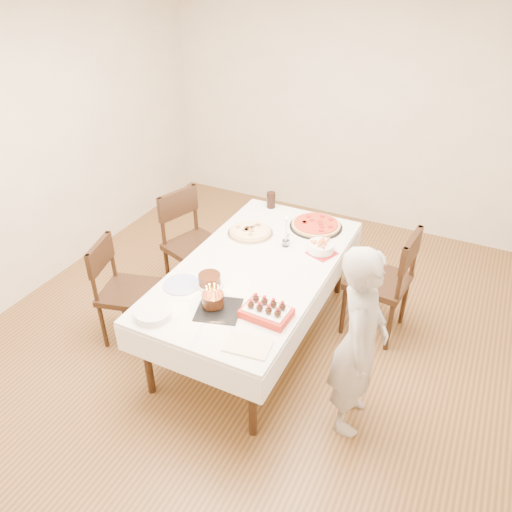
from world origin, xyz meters
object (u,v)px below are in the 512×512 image
at_px(chair_left_savory, 196,247).
at_px(cola_glass, 271,200).
at_px(pizza_pepperoni, 316,225).
at_px(strawberry_box, 266,312).
at_px(pizza_white, 250,232).
at_px(chair_right_savory, 378,281).
at_px(pasta_bowl, 321,247).
at_px(dining_table, 256,302).
at_px(chair_left_dessert, 129,292).
at_px(layer_cake, 210,280).
at_px(taper_candle, 286,231).
at_px(birthday_cake, 213,296).
at_px(person, 359,343).

relative_size(chair_left_savory, cola_glass, 6.55).
distance_m(pizza_pepperoni, strawberry_box, 1.36).
height_order(chair_left_savory, pizza_white, chair_left_savory).
relative_size(chair_right_savory, pasta_bowl, 4.62).
bearing_deg(dining_table, chair_left_dessert, -154.17).
bearing_deg(strawberry_box, layer_cake, 164.77).
relative_size(dining_table, chair_right_savory, 2.07).
height_order(chair_left_savory, taper_candle, taper_candle).
relative_size(chair_right_savory, taper_candle, 3.53).
relative_size(chair_left_dessert, taper_candle, 3.23).
distance_m(chair_left_savory, chair_left_dessert, 0.82).
bearing_deg(layer_cake, pizza_pepperoni, 71.01).
xyz_separation_m(dining_table, strawberry_box, (0.35, -0.54, 0.42)).
height_order(pizza_pepperoni, cola_glass, cola_glass).
distance_m(pizza_pepperoni, pasta_bowl, 0.42).
relative_size(pizza_pepperoni, layer_cake, 2.22).
height_order(chair_left_dessert, pasta_bowl, chair_left_dessert).
bearing_deg(dining_table, pizza_white, 122.11).
relative_size(pizza_pepperoni, birthday_cake, 3.01).
distance_m(chair_left_savory, pizza_white, 0.60).
distance_m(taper_candle, cola_glass, 0.73).
bearing_deg(pizza_white, pizza_pepperoni, 37.84).
distance_m(chair_left_dessert, birthday_cake, 1.00).
xyz_separation_m(cola_glass, layer_cake, (0.12, -1.37, -0.03)).
height_order(chair_left_dessert, taper_candle, taper_candle).
distance_m(pizza_white, pasta_bowl, 0.67).
bearing_deg(taper_candle, layer_cake, -110.79).
distance_m(chair_left_dessert, pizza_pepperoni, 1.76).
bearing_deg(dining_table, pizza_pepperoni, 75.22).
height_order(person, strawberry_box, person).
bearing_deg(pizza_pepperoni, person, -58.55).
distance_m(taper_candle, strawberry_box, 0.97).
xyz_separation_m(dining_table, pasta_bowl, (0.39, 0.43, 0.42)).
xyz_separation_m(pizza_pepperoni, taper_candle, (-0.12, -0.42, 0.12)).
distance_m(layer_cake, strawberry_box, 0.57).
xyz_separation_m(pizza_white, strawberry_box, (0.62, -0.97, 0.02)).
relative_size(chair_left_dessert, person, 0.64).
height_order(taper_candle, strawberry_box, taper_candle).
xyz_separation_m(chair_right_savory, birthday_cake, (-0.93, -1.17, 0.32)).
relative_size(dining_table, birthday_cake, 13.34).
distance_m(dining_table, chair_left_savory, 0.88).
distance_m(taper_candle, birthday_cake, 1.00).
height_order(taper_candle, cola_glass, taper_candle).
relative_size(chair_left_savory, person, 0.71).
relative_size(dining_table, layer_cake, 9.83).
height_order(chair_right_savory, pizza_white, chair_right_savory).
height_order(cola_glass, birthday_cake, birthday_cake).
bearing_deg(person, dining_table, 55.61).
height_order(cola_glass, strawberry_box, cola_glass).
relative_size(chair_right_savory, person, 0.71).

